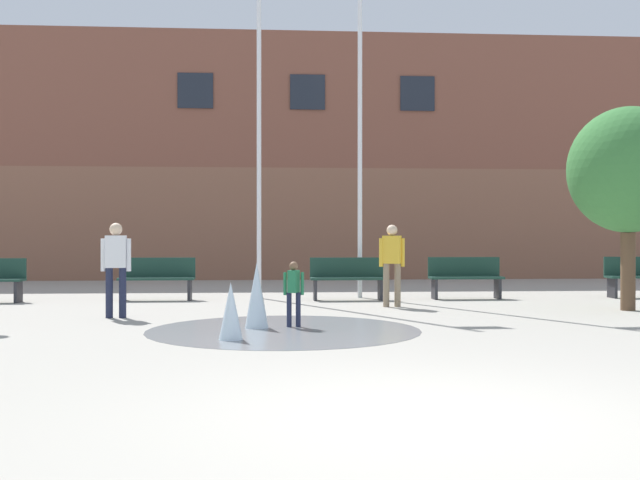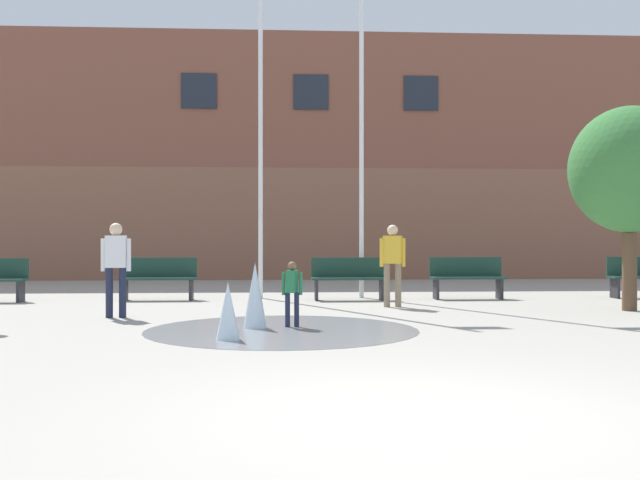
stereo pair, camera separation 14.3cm
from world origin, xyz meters
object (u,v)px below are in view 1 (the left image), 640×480
Objects in this scene: park_bench_center at (157,278)px; child_in_fountain at (294,289)px; adult_watching at (116,262)px; street_tree_near_building at (628,171)px; park_bench_under_right_flagpole at (347,278)px; flagpole_right at (361,78)px; adult_in_red at (392,259)px; park_bench_near_trashcan at (465,277)px; flagpole_left at (260,84)px.

child_in_fountain is (2.76, -4.97, 0.10)m from park_bench_center.
adult_watching is 9.33m from street_tree_near_building.
park_bench_under_right_flagpole is 5.95m from street_tree_near_building.
adult_in_red is at bearing -81.76° from flagpole_right.
flagpole_right reaches higher than park_bench_near_trashcan.
flagpole_right is at bearing -144.99° from adult_watching.
park_bench_center is at bearing 176.81° from park_bench_under_right_flagpole.
adult_watching is 0.42× the size of street_tree_near_building.
adult_watching is 0.18× the size of flagpole_left.
street_tree_near_building is (4.23, -0.98, 1.64)m from adult_in_red.
adult_in_red is at bearing -137.36° from park_bench_near_trashcan.
flagpole_left is (2.37, 3.87, 3.79)m from adult_watching.
child_in_fountain is (2.93, -1.49, -0.35)m from adult_watching.
flagpole_right reaches higher than adult_watching.
child_in_fountain reaches higher than park_bench_under_right_flagpole.
adult_watching is 1.61× the size of child_in_fountain.
child_in_fountain is 7.08m from flagpole_right.
park_bench_near_trashcan is at bearing 163.02° from child_in_fountain.
child_in_fountain is at bearing -107.46° from flagpole_right.
flagpole_right is at bearing 4.99° from park_bench_center.
adult_in_red is at bearing 169.03° from child_in_fountain.
flagpole_left reaches higher than child_in_fountain.
adult_watching reaches higher than park_bench_center.
adult_in_red reaches higher than child_in_fountain.
child_in_fountain is (-3.93, -4.88, 0.10)m from park_bench_near_trashcan.
adult_watching and adult_in_red have the same top height.
flagpole_right is at bearing 144.75° from street_tree_near_building.
flagpole_left is at bearing -152.23° from child_in_fountain.
child_in_fountain is 0.11× the size of flagpole_right.
flagpole_right is (2.24, 0.00, 0.17)m from flagpole_left.
flagpole_right is (4.61, 3.87, 3.96)m from adult_watching.
flagpole_left reaches higher than park_bench_near_trashcan.
child_in_fountain is 6.89m from street_tree_near_building.
child_in_fountain is at bearing -84.03° from flagpole_left.
adult_watching is (-6.85, -3.40, 0.45)m from park_bench_near_trashcan.
park_bench_near_trashcan is 2.65m from adult_in_red.
child_in_fountain is 0.26× the size of street_tree_near_building.
park_bench_under_right_flagpole is 2.61m from park_bench_near_trashcan.
child_in_fountain is at bearing -128.79° from park_bench_near_trashcan.
park_bench_center is 3.52m from adult_watching.
street_tree_near_building is (6.80, -3.22, -2.15)m from flagpole_left.
adult_in_red is at bearing 166.93° from street_tree_near_building.
park_bench_center is 1.01× the size of adult_in_red.
park_bench_center is 4.08m from park_bench_under_right_flagpole.
adult_in_red reaches higher than park_bench_center.
park_bench_near_trashcan is 1.62× the size of child_in_fountain.
flagpole_left is at bearing -126.44° from adult_watching.
park_bench_center is 5.68m from child_in_fountain.
park_bench_center is 1.00× the size of park_bench_near_trashcan.
street_tree_near_building is (4.93, -2.60, 2.10)m from park_bench_under_right_flagpole.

